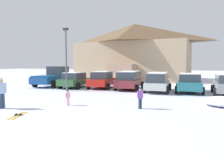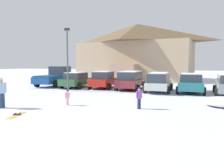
{
  "view_description": "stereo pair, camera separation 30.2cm",
  "coord_description": "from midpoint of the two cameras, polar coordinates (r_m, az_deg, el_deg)",
  "views": [
    {
      "loc": [
        5.74,
        -6.06,
        2.43
      ],
      "look_at": [
        0.21,
        7.59,
        1.07
      ],
      "focal_mm": 35.0,
      "sensor_mm": 36.0,
      "label": 1
    },
    {
      "loc": [
        6.02,
        -5.94,
        2.43
      ],
      "look_at": [
        0.21,
        7.59,
        1.07
      ],
      "focal_mm": 35.0,
      "sensor_mm": 36.0,
      "label": 2
    }
  ],
  "objects": [
    {
      "name": "pickup_truck",
      "position": [
        24.95,
        -14.07,
        1.83
      ],
      "size": [
        2.9,
        5.6,
        2.15
      ],
      "color": "navy",
      "rests_on": "ground"
    },
    {
      "name": "lamp_post",
      "position": [
        19.81,
        -11.14,
        7.17
      ],
      "size": [
        0.44,
        0.24,
        5.54
      ],
      "color": "#515459",
      "rests_on": "ground"
    },
    {
      "name": "ground",
      "position": [
        8.75,
        -20.72,
        -11.2
      ],
      "size": [
        160.0,
        160.0,
        0.0
      ],
      "primitive_type": "plane",
      "color": "silver"
    },
    {
      "name": "parked_red_sedan",
      "position": [
        21.75,
        -1.77,
        1.12
      ],
      "size": [
        2.46,
        4.19,
        1.7
      ],
      "color": "#B51F15",
      "rests_on": "ground"
    },
    {
      "name": "parked_silver_wagon",
      "position": [
        19.47,
        12.62,
        0.66
      ],
      "size": [
        2.35,
        4.74,
        1.68
      ],
      "color": "#B6C5BA",
      "rests_on": "ground"
    },
    {
      "name": "skier_child_in_pink_snowsuit",
      "position": [
        13.11,
        -10.94,
        -3.26
      ],
      "size": [
        0.19,
        0.32,
        0.89
      ],
      "color": "#ECABBE",
      "rests_on": "ground"
    },
    {
      "name": "ski_lodge",
      "position": [
        34.6,
        6.77,
        8.44
      ],
      "size": [
        17.29,
        11.95,
        8.58
      ],
      "color": "tan",
      "rests_on": "ground"
    },
    {
      "name": "parked_green_coupe",
      "position": [
        22.59,
        -8.83,
        1.1
      ],
      "size": [
        2.38,
        4.36,
        1.58
      ],
      "color": "#316138",
      "rests_on": "ground"
    },
    {
      "name": "skier_adult_in_blue_parka",
      "position": [
        13.36,
        -26.32,
        -1.66
      ],
      "size": [
        0.26,
        0.62,
        1.67
      ],
      "color": "navy",
      "rests_on": "ground"
    },
    {
      "name": "skier_child_in_purple_jacket",
      "position": [
        11.9,
        7.82,
        -3.33
      ],
      "size": [
        0.28,
        0.39,
        1.16
      ],
      "color": "#2D3E52",
      "rests_on": "ground"
    },
    {
      "name": "pair_of_skis",
      "position": [
        11.31,
        -22.95,
        -7.44
      ],
      "size": [
        0.79,
        1.55,
        0.08
      ],
      "color": "yellow",
      "rests_on": "ground"
    },
    {
      "name": "parked_teal_hatchback",
      "position": [
        19.58,
        20.3,
        0.27
      ],
      "size": [
        2.44,
        4.41,
        1.64
      ],
      "color": "#226B75",
      "rests_on": "ground"
    },
    {
      "name": "parked_maroon_van",
      "position": [
        20.74,
        5.35,
        1.13
      ],
      "size": [
        2.48,
        4.59,
        1.75
      ],
      "color": "maroon",
      "rests_on": "ground"
    }
  ]
}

